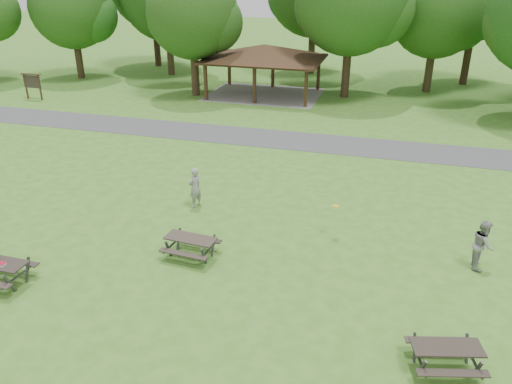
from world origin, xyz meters
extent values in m
plane|color=#3F7722|center=(0.00, 0.00, 0.00)|extent=(160.00, 160.00, 0.00)
cube|color=#454547|center=(0.00, 14.00, 0.01)|extent=(120.00, 3.20, 0.02)
cube|color=#362113|center=(-7.70, 21.30, 1.30)|extent=(0.22, 0.22, 2.60)
cube|color=#3C2616|center=(-7.70, 26.70, 1.30)|extent=(0.22, 0.22, 2.60)
cube|color=#331D12|center=(-4.00, 21.30, 1.30)|extent=(0.22, 0.22, 2.60)
cube|color=#3A2715|center=(-4.00, 26.70, 1.30)|extent=(0.22, 0.22, 2.60)
cube|color=#312012|center=(-0.30, 21.30, 1.30)|extent=(0.22, 0.22, 2.60)
cube|color=#382014|center=(-0.30, 26.70, 1.30)|extent=(0.22, 0.22, 2.60)
cube|color=#321F14|center=(-4.00, 24.00, 2.68)|extent=(8.60, 6.60, 0.16)
pyramid|color=#352215|center=(-4.00, 24.00, 3.26)|extent=(7.01, 7.01, 1.00)
cube|color=gray|center=(-4.00, 24.00, 0.01)|extent=(8.40, 6.40, 0.03)
cube|color=#3B2415|center=(-20.60, 18.00, 0.90)|extent=(0.10, 0.10, 1.80)
cube|color=#3D2216|center=(-19.40, 18.00, 0.90)|extent=(0.10, 0.10, 1.80)
cube|color=#2D2620|center=(-20.00, 18.00, 1.30)|extent=(1.40, 0.06, 0.90)
cube|color=black|center=(-20.00, 18.00, 1.85)|extent=(1.60, 0.30, 0.06)
cylinder|color=#302115|center=(-21.00, 25.50, 1.66)|extent=(0.60, 0.60, 3.32)
sphere|color=#1D4915|center=(-21.00, 25.50, 5.88)|extent=(6.80, 6.80, 6.80)
sphere|color=#1B4F16|center=(-19.47, 25.80, 5.20)|extent=(4.42, 4.42, 4.42)
sphere|color=#144814|center=(-22.36, 25.30, 5.37)|extent=(4.08, 4.08, 4.08)
cylinder|color=#312316|center=(-14.00, 29.00, 1.92)|extent=(0.60, 0.60, 3.85)
sphere|color=#194E16|center=(-12.25, 29.30, 5.99)|extent=(5.07, 5.07, 5.07)
sphere|color=#204A15|center=(-15.56, 28.80, 6.19)|extent=(4.68, 4.68, 4.68)
cylinder|color=#322416|center=(-9.00, 22.50, 1.75)|extent=(0.60, 0.60, 3.50)
sphere|color=#1C4313|center=(-9.00, 22.50, 5.97)|extent=(6.60, 6.60, 6.60)
sphere|color=#1A4313|center=(-7.52, 22.80, 5.31)|extent=(4.29, 4.29, 4.29)
sphere|color=#204C15|center=(-10.32, 22.30, 5.48)|extent=(3.96, 3.96, 3.96)
cylinder|color=black|center=(2.00, 25.00, 2.01)|extent=(0.60, 0.60, 4.02)
sphere|color=#1F4D16|center=(3.80, 25.30, 6.22)|extent=(5.20, 5.20, 5.20)
sphere|color=#1A4313|center=(0.40, 24.80, 6.42)|extent=(4.80, 4.80, 4.80)
cylinder|color=#322416|center=(8.00, 28.50, 1.72)|extent=(0.60, 0.60, 3.43)
sphere|color=#1F4A15|center=(8.00, 28.50, 6.05)|extent=(7.00, 7.00, 7.00)
sphere|color=#154614|center=(9.57, 28.80, 5.36)|extent=(4.55, 4.55, 4.55)
sphere|color=#1D4915|center=(6.60, 28.30, 5.53)|extent=(4.20, 4.20, 4.20)
cylinder|color=black|center=(-17.00, 32.50, 2.19)|extent=(0.60, 0.60, 4.38)
cylinder|color=#302315|center=(-2.00, 33.00, 2.06)|extent=(0.60, 0.60, 4.13)
cylinder|color=#301F15|center=(11.00, 32.00, 2.27)|extent=(0.60, 0.60, 4.55)
cube|color=#2E2721|center=(-5.66, -1.51, 0.45)|extent=(1.87, 0.30, 0.04)
cube|color=#3F3F41|center=(-4.96, -2.52, 0.38)|extent=(0.07, 0.39, 0.81)
cube|color=#3D3D3F|center=(-4.95, -1.75, 0.38)|extent=(0.07, 0.39, 0.81)
cube|color=#454548|center=(-4.96, -2.14, 0.41)|extent=(0.09, 1.51, 0.05)
cube|color=white|center=(-5.39, -2.25, 0.82)|extent=(0.21, 0.21, 0.07)
cube|color=#B31426|center=(-5.39, -2.25, 0.86)|extent=(0.22, 0.22, 0.02)
cube|color=#322B24|center=(-0.48, 0.99, 0.71)|extent=(1.80, 0.83, 0.05)
cube|color=#332B25|center=(-0.52, 0.41, 0.42)|extent=(1.76, 0.38, 0.04)
cube|color=#2B241F|center=(-0.44, 1.56, 0.42)|extent=(1.76, 0.38, 0.04)
cube|color=#39393B|center=(-1.18, 0.67, 0.36)|extent=(0.09, 0.37, 0.76)
cube|color=#464648|center=(-1.12, 1.40, 0.36)|extent=(0.09, 0.37, 0.76)
cube|color=#414143|center=(-1.15, 1.04, 0.38)|extent=(0.17, 1.42, 0.05)
cube|color=#39393B|center=(0.16, 0.57, 0.36)|extent=(0.09, 0.37, 0.76)
cube|color=#444446|center=(0.22, 1.30, 0.36)|extent=(0.09, 0.37, 0.76)
cube|color=#3C3D3F|center=(0.19, 0.93, 0.38)|extent=(0.17, 1.42, 0.05)
cube|color=#2A231E|center=(7.64, -2.20, 0.70)|extent=(1.83, 1.08, 0.05)
cube|color=#2C2520|center=(7.78, -2.75, 0.42)|extent=(1.73, 0.66, 0.04)
cube|color=#332A25|center=(7.50, -1.65, 0.42)|extent=(1.73, 0.66, 0.04)
cube|color=#393A3C|center=(7.08, -2.71, 0.35)|extent=(0.14, 0.36, 0.75)
cube|color=#3F3F42|center=(6.91, -2.02, 0.35)|extent=(0.14, 0.36, 0.75)
cube|color=#38393B|center=(7.00, -2.37, 0.38)|extent=(0.40, 1.37, 0.05)
cube|color=#3D3D40|center=(8.37, -2.39, 0.35)|extent=(0.14, 0.36, 0.75)
cube|color=#444446|center=(8.19, -1.69, 0.35)|extent=(0.14, 0.36, 0.75)
cube|color=#3A3A3D|center=(8.28, -2.04, 0.38)|extent=(0.40, 1.37, 0.05)
cylinder|color=gold|center=(4.07, 3.75, 1.24)|extent=(0.26, 0.26, 0.02)
imported|color=gray|center=(-1.79, 4.63, 0.86)|extent=(0.62, 0.74, 1.72)
imported|color=gray|center=(9.02, 3.00, 0.85)|extent=(0.66, 0.84, 1.71)
camera|label=1|loc=(5.70, -12.62, 9.30)|focal=35.00mm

